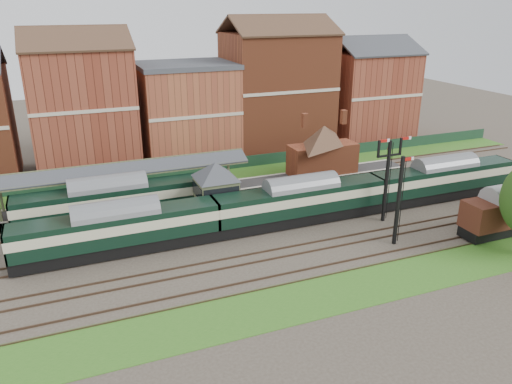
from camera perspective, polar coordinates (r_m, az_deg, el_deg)
name	(u,v)px	position (r m, az deg, el deg)	size (l,w,h in m)	color
ground	(258,230)	(46.52, 0.28, -4.36)	(160.00, 160.00, 0.00)	#473D33
grass_back	(209,177)	(60.54, -5.42, 1.70)	(90.00, 4.50, 0.06)	#2D6619
grass_front	(321,296)	(37.04, 7.43, -11.67)	(90.00, 5.00, 0.06)	#2D6619
fence	(204,167)	(62.14, -5.98, 2.89)	(90.00, 0.12, 1.50)	#193823
platform	(180,197)	(53.53, -8.64, -0.54)	(55.00, 3.40, 1.00)	#2D2D2D
signal_box	(216,191)	(47.17, -4.58, 0.15)	(5.40, 5.40, 6.00)	#717F5A
brick_hut	(292,199)	(50.65, 4.15, -0.77)	(3.20, 2.64, 2.94)	maroon
station_building	(323,149)	(58.32, 7.66, 4.90)	(8.10, 8.10, 5.90)	brown
canopy	(119,167)	(51.28, -15.41, 2.81)	(26.00, 3.89, 4.08)	#4F5736
semaphore_bracket	(387,175)	(48.37, 14.78, 1.84)	(3.60, 0.25, 8.18)	black
semaphore_siding	(399,200)	(44.02, 16.00, -0.84)	(1.23, 0.25, 8.00)	black
town_backdrop	(186,106)	(67.10, -8.02, 9.67)	(69.00, 10.00, 16.00)	brown
dmu_train	(301,201)	(47.26, 5.14, -1.00)	(50.74, 2.67, 3.90)	black
platform_railcar	(109,201)	(48.85, -16.41, -1.03)	(17.15, 2.70, 3.95)	black
goods_van_a	(495,215)	(49.42, 25.68, -2.34)	(6.08, 2.63, 3.69)	black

